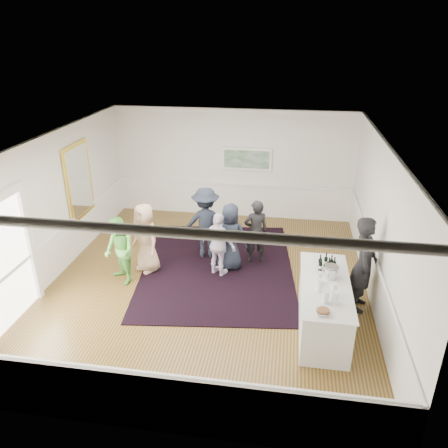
% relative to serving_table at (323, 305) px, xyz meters
% --- Properties ---
extents(floor, '(8.00, 8.00, 0.00)m').
position_rel_serving_table_xyz_m(floor, '(-2.43, 1.21, -0.48)').
color(floor, brown).
rests_on(floor, ground).
extents(ceiling, '(7.00, 8.00, 0.02)m').
position_rel_serving_table_xyz_m(ceiling, '(-2.43, 1.21, 2.72)').
color(ceiling, white).
rests_on(ceiling, wall_back).
extents(wall_left, '(0.02, 8.00, 3.20)m').
position_rel_serving_table_xyz_m(wall_left, '(-5.93, 1.21, 1.12)').
color(wall_left, white).
rests_on(wall_left, floor).
extents(wall_right, '(0.02, 8.00, 3.20)m').
position_rel_serving_table_xyz_m(wall_right, '(1.07, 1.21, 1.12)').
color(wall_right, white).
rests_on(wall_right, floor).
extents(wall_back, '(7.00, 0.02, 3.20)m').
position_rel_serving_table_xyz_m(wall_back, '(-2.43, 5.21, 1.12)').
color(wall_back, white).
rests_on(wall_back, floor).
extents(wall_front, '(7.00, 0.02, 3.20)m').
position_rel_serving_table_xyz_m(wall_front, '(-2.43, -2.79, 1.12)').
color(wall_front, white).
rests_on(wall_front, floor).
extents(wainscoting, '(7.00, 8.00, 1.00)m').
position_rel_serving_table_xyz_m(wainscoting, '(-2.43, 1.21, 0.02)').
color(wainscoting, white).
rests_on(wainscoting, floor).
extents(mirror, '(0.05, 1.25, 1.85)m').
position_rel_serving_table_xyz_m(mirror, '(-5.88, 2.51, 1.32)').
color(mirror, yellow).
rests_on(mirror, wall_left).
extents(doorway, '(0.10, 1.78, 2.56)m').
position_rel_serving_table_xyz_m(doorway, '(-5.87, -0.69, 0.93)').
color(doorway, white).
rests_on(doorway, wall_left).
extents(landscape_painting, '(1.44, 0.06, 0.66)m').
position_rel_serving_table_xyz_m(landscape_painting, '(-2.03, 5.15, 1.30)').
color(landscape_painting, white).
rests_on(landscape_painting, wall_back).
extents(area_rug, '(4.02, 4.98, 0.02)m').
position_rel_serving_table_xyz_m(area_rug, '(-2.34, 1.93, -0.47)').
color(area_rug, black).
rests_on(area_rug, floor).
extents(serving_table, '(0.90, 2.37, 0.96)m').
position_rel_serving_table_xyz_m(serving_table, '(0.00, 0.00, 0.00)').
color(serving_table, silver).
rests_on(serving_table, floor).
extents(bartender, '(0.60, 0.80, 1.98)m').
position_rel_serving_table_xyz_m(bartender, '(0.77, 0.79, 0.51)').
color(bartender, black).
rests_on(bartender, floor).
extents(guest_tan, '(0.96, 0.91, 1.66)m').
position_rel_serving_table_xyz_m(guest_tan, '(-3.95, 1.58, 0.35)').
color(guest_tan, tan).
rests_on(guest_tan, floor).
extents(guest_green, '(0.95, 0.94, 1.54)m').
position_rel_serving_table_xyz_m(guest_green, '(-4.35, 0.97, 0.29)').
color(guest_green, '#5FB94A').
rests_on(guest_green, floor).
extents(guest_lilac, '(0.96, 0.73, 1.52)m').
position_rel_serving_table_xyz_m(guest_lilac, '(-2.26, 1.63, 0.28)').
color(guest_lilac, silver).
rests_on(guest_lilac, floor).
extents(guest_dark_a, '(1.28, 0.90, 1.79)m').
position_rel_serving_table_xyz_m(guest_dark_a, '(-2.72, 2.48, 0.41)').
color(guest_dark_a, black).
rests_on(guest_dark_a, floor).
extents(guest_dark_b, '(0.67, 0.54, 1.60)m').
position_rel_serving_table_xyz_m(guest_dark_b, '(-1.49, 2.36, 0.31)').
color(guest_dark_b, black).
rests_on(guest_dark_b, floor).
extents(guest_navy, '(0.85, 0.63, 1.61)m').
position_rel_serving_table_xyz_m(guest_navy, '(-2.05, 1.98, 0.32)').
color(guest_navy, black).
rests_on(guest_navy, floor).
extents(wine_bottles, '(0.33, 0.28, 0.31)m').
position_rel_serving_table_xyz_m(wine_bottles, '(0.03, 0.52, 0.63)').
color(wine_bottles, black).
rests_on(wine_bottles, serving_table).
extents(juice_pitchers, '(0.37, 0.73, 0.24)m').
position_rel_serving_table_xyz_m(juice_pitchers, '(-0.02, -0.37, 0.60)').
color(juice_pitchers, '#6AB340').
rests_on(juice_pitchers, serving_table).
extents(ice_bucket, '(0.26, 0.26, 0.25)m').
position_rel_serving_table_xyz_m(ice_bucket, '(0.10, 0.22, 0.59)').
color(ice_bucket, silver).
rests_on(ice_bucket, serving_table).
extents(nut_bowl, '(0.26, 0.26, 0.08)m').
position_rel_serving_table_xyz_m(nut_bowl, '(-0.09, -0.94, 0.51)').
color(nut_bowl, white).
rests_on(nut_bowl, serving_table).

